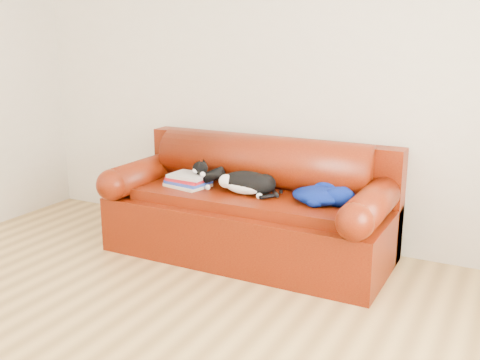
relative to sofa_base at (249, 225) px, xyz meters
The scene contains 7 objects.
ground 1.51m from the sofa_base, 92.39° to the right, with size 4.50×4.50×0.00m, color olive.
room_shell 2.06m from the sofa_base, 87.63° to the right, with size 4.52×4.02×2.61m.
sofa_base is the anchor object (origin of this frame).
sofa_back 0.39m from the sofa_base, 90.00° to the left, with size 2.10×1.01×0.88m.
book_stack 0.57m from the sofa_base, behind, with size 0.35×0.30×0.10m.
cat 0.35m from the sofa_base, 77.89° to the right, with size 0.59×0.28×0.21m.
blanket 0.66m from the sofa_base, ahead, with size 0.51×0.42×0.14m.
Camera 1 is at (1.85, -2.10, 1.63)m, focal length 42.00 mm.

